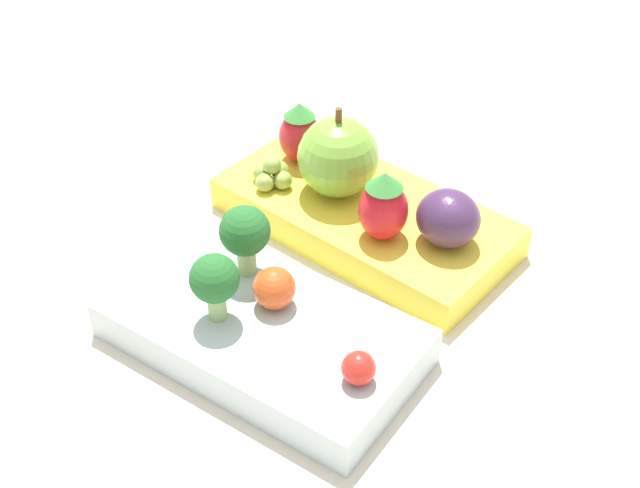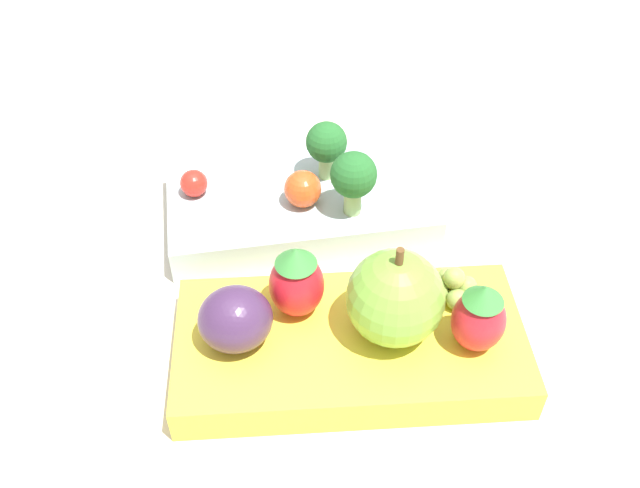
% 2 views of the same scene
% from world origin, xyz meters
% --- Properties ---
extents(ground_plane, '(4.00, 4.00, 0.00)m').
position_xyz_m(ground_plane, '(0.00, 0.00, 0.00)').
color(ground_plane, beige).
extents(bento_box_savoury, '(0.20, 0.11, 0.03)m').
position_xyz_m(bento_box_savoury, '(-0.00, 0.07, 0.01)').
color(bento_box_savoury, silver).
rests_on(bento_box_savoury, ground_plane).
extents(bento_box_fruit, '(0.23, 0.13, 0.03)m').
position_xyz_m(bento_box_fruit, '(0.01, -0.07, 0.01)').
color(bento_box_fruit, yellow).
rests_on(bento_box_fruit, ground_plane).
extents(broccoli_floret_0, '(0.03, 0.03, 0.05)m').
position_xyz_m(broccoli_floret_0, '(0.03, 0.04, 0.06)').
color(broccoli_floret_0, '#93B770').
rests_on(broccoli_floret_0, bento_box_savoury).
extents(broccoli_floret_1, '(0.03, 0.03, 0.05)m').
position_xyz_m(broccoli_floret_1, '(0.02, 0.08, 0.06)').
color(broccoli_floret_1, '#93B770').
rests_on(broccoli_floret_1, bento_box_savoury).
extents(cherry_tomato_0, '(0.03, 0.03, 0.03)m').
position_xyz_m(cherry_tomato_0, '(0.00, 0.06, 0.04)').
color(cherry_tomato_0, '#DB4C1E').
rests_on(cherry_tomato_0, bento_box_savoury).
extents(cherry_tomato_1, '(0.02, 0.02, 0.02)m').
position_xyz_m(cherry_tomato_1, '(-0.08, 0.08, 0.04)').
color(cherry_tomato_1, red).
rests_on(cherry_tomato_1, bento_box_savoury).
extents(apple, '(0.06, 0.06, 0.07)m').
position_xyz_m(apple, '(0.03, -0.07, 0.05)').
color(apple, '#70A838').
rests_on(apple, bento_box_fruit).
extents(strawberry_0, '(0.03, 0.03, 0.05)m').
position_xyz_m(strawberry_0, '(0.08, -0.09, 0.05)').
color(strawberry_0, red).
rests_on(strawberry_0, bento_box_fruit).
extents(strawberry_1, '(0.03, 0.03, 0.05)m').
position_xyz_m(strawberry_1, '(-0.02, -0.04, 0.05)').
color(strawberry_1, red).
rests_on(strawberry_1, bento_box_fruit).
extents(plum, '(0.04, 0.04, 0.04)m').
position_xyz_m(plum, '(-0.06, -0.06, 0.05)').
color(plum, '#42284C').
rests_on(plum, bento_box_fruit).
extents(grape_cluster, '(0.03, 0.03, 0.02)m').
position_xyz_m(grape_cluster, '(0.08, -0.05, 0.03)').
color(grape_cluster, '#8EA84C').
rests_on(grape_cluster, bento_box_fruit).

